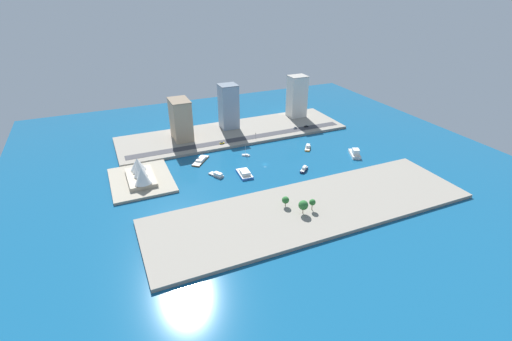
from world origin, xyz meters
TOP-DOWN VIEW (x-y plane):
  - ground_plane at (0.00, 0.00)m, footprint 440.00×440.00m
  - quay_west at (-79.86, 0.00)m, footprint 70.00×240.00m
  - quay_east at (79.86, 0.00)m, footprint 70.00×240.00m
  - peninsula_point at (12.79, 106.19)m, footprint 60.13×48.45m
  - road_strip at (57.89, 0.00)m, footprint 10.16×228.00m
  - patrol_launch_navy at (-24.88, -25.45)m, footprint 10.44×11.44m
  - water_taxi_orange at (14.11, -52.63)m, footprint 12.85×11.05m
  - ferry_white_commuter at (-17.08, -85.04)m, footprint 21.37×15.04m
  - sailboat_small_white at (23.33, 9.02)m, footprint 6.82×7.29m
  - barge_flat_brown at (29.52, 50.92)m, footprint 22.33×20.46m
  - catamaran_blue at (-11.52, 24.56)m, footprint 21.45×11.17m
  - yacht_sleek_gray at (-3.87, 46.66)m, footprint 14.42×10.84m
  - tower_tall_glass at (94.50, -0.56)m, footprint 18.32×19.03m
  - hotel_broad_white at (97.61, -85.90)m, footprint 16.98×20.44m
  - apartment_midrise_tan at (83.44, 54.35)m, footprint 28.26×18.59m
  - sedan_silver at (61.10, -64.67)m, footprint 2.11×4.53m
  - taxi_yellow_cab at (54.07, 22.03)m, footprint 1.99×4.67m
  - suv_black at (60.55, -78.05)m, footprint 2.11×4.72m
  - traffic_light_waterfront at (51.89, -13.55)m, footprint 0.36×0.36m
  - opera_landmark at (11.59, 106.19)m, footprint 41.42×21.32m
  - park_tree_cluster at (-80.86, 10.74)m, footprint 19.06×19.90m

SIDE VIEW (x-z plane):
  - ground_plane at x=0.00m, z-range 0.00..0.00m
  - sailboat_small_white at x=23.33m, z-range -4.43..6.04m
  - peninsula_point at x=12.79m, z-range 0.00..2.00m
  - barge_flat_brown at x=29.52m, z-range -0.28..2.36m
  - quay_west at x=-79.86m, z-range 0.00..2.51m
  - quay_east at x=79.86m, z-range 0.00..2.51m
  - water_taxi_orange at x=14.11m, z-range -0.50..3.29m
  - patrol_launch_navy at x=-24.88m, z-range -0.55..3.36m
  - yacht_sleek_gray at x=-3.87m, z-range -0.41..3.23m
  - catamaran_blue at x=-11.52m, z-range -0.57..4.04m
  - ferry_white_commuter at x=-17.08m, z-range -1.19..6.19m
  - road_strip at x=57.89m, z-range 2.51..2.66m
  - taxi_yellow_cab at x=54.07m, z-range 2.66..4.17m
  - sedan_silver at x=61.10m, z-range 2.64..4.25m
  - suv_black at x=60.55m, z-range 2.64..4.32m
  - traffic_light_waterfront at x=51.89m, z-range 3.60..10.10m
  - park_tree_cluster at x=-80.86m, z-range 3.62..13.68m
  - opera_landmark at x=11.59m, z-range 0.25..17.97m
  - apartment_midrise_tan at x=83.44m, z-range 2.54..43.16m
  - tower_tall_glass at x=94.50m, z-range 2.54..49.73m
  - hotel_broad_white at x=97.61m, z-range 2.54..50.20m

